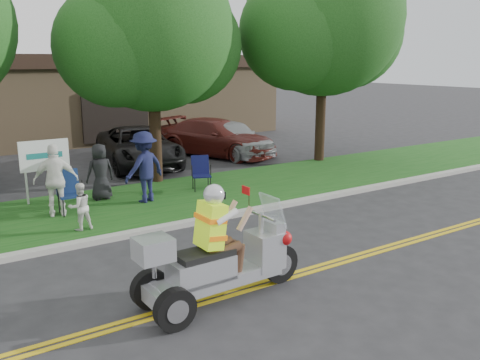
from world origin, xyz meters
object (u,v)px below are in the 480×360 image
spectator_adult_right (56,180)px  parked_car_right (216,137)px  trike_scooter (217,262)px  lawn_chair_a (201,171)px  parked_car_mid (139,147)px  parked_car_far_right (230,138)px  lawn_chair_b (69,189)px

spectator_adult_right → parked_car_right: spectator_adult_right is taller
trike_scooter → spectator_adult_right: trike_scooter is taller
lawn_chair_a → parked_car_mid: size_ratio=0.19×
parked_car_far_right → lawn_chair_b: bearing=-151.8°
trike_scooter → parked_car_right: trike_scooter is taller
lawn_chair_b → parked_car_mid: (3.75, 4.78, 0.01)m
lawn_chair_a → parked_car_right: (3.36, 4.81, 0.08)m
lawn_chair_b → parked_car_right: (7.17, 5.06, 0.03)m
parked_car_mid → parked_car_far_right: parked_car_far_right is taller
parked_car_right → parked_car_mid: bearing=159.8°
trike_scooter → parked_car_mid: bearing=72.4°
trike_scooter → parked_car_right: size_ratio=0.59×
spectator_adult_right → parked_car_mid: bearing=-115.6°
lawn_chair_b → lawn_chair_a: bearing=4.6°
lawn_chair_a → lawn_chair_b: bearing=-156.3°
spectator_adult_right → parked_car_mid: (4.07, 4.91, -0.27)m
trike_scooter → parked_car_far_right: size_ratio=0.70×
lawn_chair_a → parked_car_mid: 4.52m
lawn_chair_a → lawn_chair_b: 3.82m
lawn_chair_a → parked_car_right: 5.86m
spectator_adult_right → parked_car_far_right: 9.36m
trike_scooter → lawn_chair_b: (-0.72, 5.89, 0.02)m
trike_scooter → parked_car_mid: (3.03, 10.67, 0.03)m
parked_car_right → parked_car_far_right: 0.54m
trike_scooter → spectator_adult_right: bearing=98.5°
lawn_chair_a → parked_car_far_right: parked_car_far_right is taller
parked_car_right → trike_scooter: bearing=-145.4°
lawn_chair_b → parked_car_far_right: (7.64, 4.78, 0.03)m
parked_car_mid → lawn_chair_a: bearing=-80.8°
parked_car_mid → spectator_adult_right: bearing=-121.2°
parked_car_right → parked_car_far_right: bearing=-55.4°
parked_car_mid → parked_car_far_right: size_ratio=1.20×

